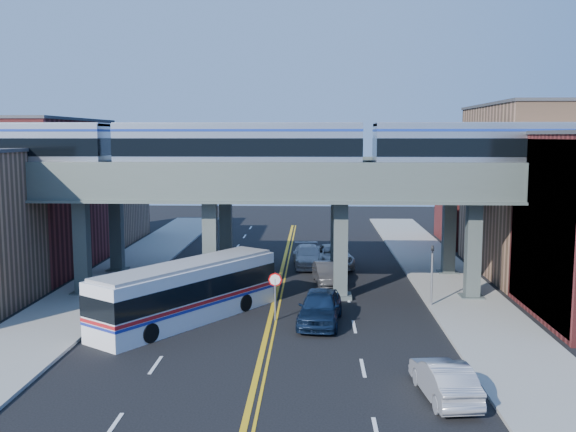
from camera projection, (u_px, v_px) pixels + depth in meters
name	position (u px, v px, depth m)	size (l,w,h in m)	color
ground	(266.00, 338.00, 31.69)	(120.00, 120.00, 0.00)	black
sidewalk_west	(102.00, 287.00, 42.06)	(5.00, 70.00, 0.16)	gray
sidewalk_east	(456.00, 290.00, 41.13)	(5.00, 70.00, 0.16)	gray
building_west_b	(33.00, 196.00, 47.62)	(8.00, 14.00, 11.00)	maroon
building_west_c	(94.00, 199.00, 60.69)	(8.00, 10.00, 8.00)	#976D4E
building_east_b	(538.00, 191.00, 46.07)	(8.00, 14.00, 12.00)	#976D4E
building_east_c	(489.00, 195.00, 59.14)	(8.00, 10.00, 9.00)	maroon
mural_panel	(540.00, 232.00, 34.48)	(0.10, 9.50, 9.50)	teal
elevated_viaduct_near	(275.00, 193.00, 38.82)	(52.00, 3.60, 7.40)	#404A47
elevated_viaduct_far	(281.00, 184.00, 45.76)	(52.00, 3.60, 7.40)	#404A47
transit_train	(239.00, 148.00, 38.57)	(45.66, 2.86, 3.33)	black
stop_sign	(275.00, 289.00, 34.44)	(0.76, 0.09, 2.63)	slate
traffic_signal	(432.00, 269.00, 36.99)	(0.15, 0.18, 4.10)	slate
transit_bus	(188.00, 293.00, 34.40)	(8.79, 11.16, 3.03)	silver
car_lane_a	(320.00, 307.00, 33.93)	(2.13, 5.30, 1.81)	#0E1B34
car_lane_b	(327.00, 273.00, 43.05)	(1.55, 4.45, 1.47)	#2F2F31
car_lane_c	(333.00, 256.00, 48.87)	(2.67, 5.80, 1.61)	silver
car_lane_d	(308.00, 256.00, 49.01)	(2.18, 5.35, 1.55)	silver
car_parked_curb	(444.00, 379.00, 24.30)	(1.57, 4.50, 1.48)	#99999D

